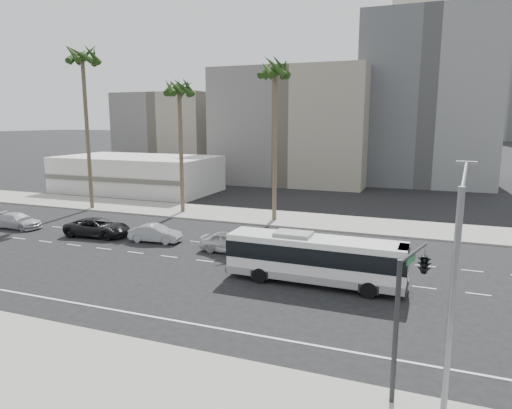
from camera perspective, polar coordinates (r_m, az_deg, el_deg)
The scene contains 18 objects.
ground at distance 31.37m, azimuth 3.48°, elevation -8.26°, with size 700.00×700.00×0.00m, color black.
sidewalk_north at distance 45.85m, azimuth 9.30°, elevation -2.22°, with size 120.00×7.00×0.15m, color gray.
sidewalk_south at distance 18.54m, azimuth -12.24°, elevation -22.48°, with size 120.00×7.00×0.15m, color gray.
commercial_low at distance 67.21m, azimuth -14.59°, elevation 3.72°, with size 22.00×12.16×5.00m.
midrise_beige_west at distance 76.27m, azimuth 5.11°, elevation 9.69°, with size 24.00×18.00×18.00m, color slate.
midrise_gray_center at distance 80.43m, azimuth 20.75°, elevation 11.95°, with size 20.00×20.00×26.00m, color #5A5C5F.
midrise_beige_far at distance 91.31m, azimuth -10.10°, elevation 8.76°, with size 18.00×16.00×15.00m, color slate.
civic_tower at distance 280.05m, azimuth 19.29°, elevation 15.88°, with size 42.00×42.00×129.00m.
city_bus at distance 28.72m, azimuth 7.36°, elevation -6.63°, with size 11.09×2.71×3.17m.
car_a at distance 35.32m, azimuth -3.30°, elevation -4.74°, with size 4.71×1.89×1.60m, color #BBBBBD.
car_b at distance 39.18m, azimuth -12.47°, elevation -3.55°, with size 4.40×1.53×1.45m, color #96989C.
car_c at distance 42.45m, azimuth -19.20°, elevation -2.71°, with size 5.74×2.65×1.59m, color black.
car_d at distance 48.60m, azimuth -27.69°, elevation -1.82°, with size 4.89×1.99×1.42m, color #B9B9C0.
streetlight_corner at distance 16.79m, azimuth 23.57°, elevation -8.81°, with size 0.78×3.99×8.54m.
traffic_signal at distance 18.88m, azimuth 20.02°, elevation -7.24°, with size 2.53×3.47×5.45m.
palm_near at distance 45.35m, azimuth 2.42°, elevation 16.00°, with size 4.72×4.72×15.91m.
palm_mid at distance 49.96m, azimuth -9.57°, elevation 13.71°, with size 4.66×4.66×14.42m.
palm_far at distance 55.11m, azimuth -20.89°, elevation 16.50°, with size 5.27×5.27×18.10m.
Camera 1 is at (8.79, -28.37, 10.11)m, focal length 31.98 mm.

